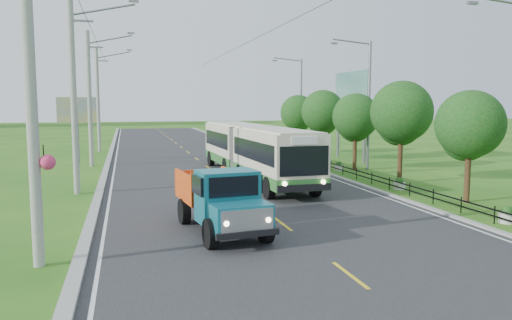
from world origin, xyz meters
name	(u,v)px	position (x,y,z in m)	size (l,w,h in m)	color
ground	(283,224)	(0.00, 0.00, 0.00)	(240.00, 240.00, 0.00)	#215D16
road	(204,164)	(0.00, 20.00, 0.01)	(14.00, 120.00, 0.02)	#28282B
curb_left	(107,166)	(-7.20, 20.00, 0.07)	(0.40, 120.00, 0.15)	#9E9E99
curb_right	(292,161)	(7.15, 20.00, 0.05)	(0.30, 120.00, 0.10)	#9E9E99
edge_line_left	(115,167)	(-6.65, 20.00, 0.02)	(0.12, 120.00, 0.00)	silver
edge_line_right	(286,162)	(6.65, 20.00, 0.02)	(0.12, 120.00, 0.00)	silver
centre_dash	(283,224)	(0.00, 0.00, 0.02)	(0.12, 2.20, 0.00)	yellow
railing_right	(331,167)	(8.00, 14.00, 0.30)	(0.04, 40.00, 0.60)	black
pole_nearest	(33,93)	(-8.24, -3.00, 4.94)	(3.51, 0.44, 10.00)	gray
pole_near	(74,95)	(-8.26, 9.00, 5.09)	(3.51, 0.32, 10.00)	gray
pole_mid	(90,98)	(-8.26, 21.00, 5.09)	(3.51, 0.32, 10.00)	gray
pole_far	(98,100)	(-8.26, 33.00, 5.09)	(3.51, 0.32, 10.00)	gray
tree_second	(469,128)	(9.86, 2.14, 3.52)	(3.18, 3.26, 5.30)	#382314
tree_third	(401,115)	(9.86, 8.14, 3.99)	(3.60, 3.62, 6.00)	#382314
tree_fourth	(355,119)	(9.86, 14.14, 3.59)	(3.24, 3.31, 5.40)	#382314
tree_fifth	(323,114)	(9.86, 20.14, 3.85)	(3.48, 3.52, 5.80)	#382314
tree_back	(298,115)	(9.86, 26.14, 3.65)	(3.30, 3.36, 5.50)	#382314
streetlight_mid	(367,100)	(10.64, 14.00, 4.90)	(3.02, 0.20, 9.07)	slate
streetlight_far	(300,101)	(10.64, 28.00, 4.90)	(3.02, 0.20, 9.07)	slate
planter_front	(507,216)	(8.60, -2.00, 0.29)	(0.64, 0.64, 0.67)	silver
planter_near	(399,184)	(8.60, 6.00, 0.29)	(0.64, 0.64, 0.67)	silver
planter_mid	(339,167)	(8.60, 14.00, 0.29)	(0.64, 0.64, 0.67)	silver
planter_far	(300,155)	(8.60, 22.00, 0.29)	(0.64, 0.64, 0.67)	silver
billboard_left	(77,114)	(-9.50, 24.00, 3.87)	(3.00, 0.20, 5.20)	slate
billboard_right	(351,96)	(12.30, 20.00, 5.34)	(0.24, 6.00, 7.30)	slate
bus	(253,148)	(1.88, 11.95, 1.94)	(3.36, 16.81, 3.23)	#2C6E2C
dump_truck	(221,196)	(-2.53, -0.51, 1.33)	(2.77, 5.82, 2.36)	#146578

